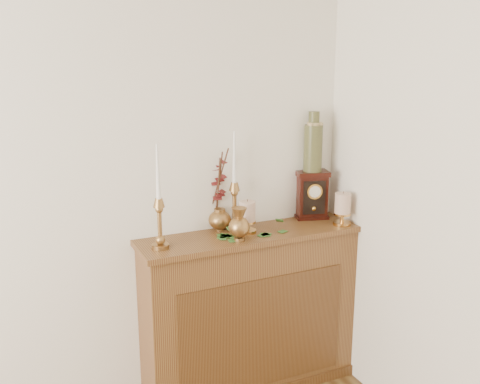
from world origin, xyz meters
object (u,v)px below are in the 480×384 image
candlestick_left (159,215)px  mantel_clock (312,195)px  candlestick_center (234,198)px  bud_vase (239,225)px  ginger_jar (219,192)px  ceramic_vase (313,145)px

candlestick_left → mantel_clock: 0.96m
candlestick_center → bud_vase: 0.21m
ginger_jar → bud_vase: bearing=-87.1°
candlestick_left → ceramic_vase: (0.95, 0.13, 0.26)m
ceramic_vase → candlestick_center: bearing=-177.6°
candlestick_left → ceramic_vase: bearing=7.9°
candlestick_left → candlestick_center: size_ratio=0.96×
candlestick_left → ginger_jar: 0.42m
ginger_jar → candlestick_center: bearing=-42.6°
mantel_clock → bud_vase: bearing=-145.0°
candlestick_left → bud_vase: size_ratio=2.94×
mantel_clock → ceramic_vase: bearing=90.0°
candlestick_center → bud_vase: size_ratio=3.05×
mantel_clock → candlestick_center: bearing=-162.5°
candlestick_center → ceramic_vase: 0.56m
candlestick_left → mantel_clock: (0.95, 0.13, -0.03)m
candlestick_left → candlestick_center: (0.45, 0.11, 0.01)m
bud_vase → ceramic_vase: ceramic_vase is taller
ginger_jar → ceramic_vase: (0.57, -0.04, 0.23)m
candlestick_left → bud_vase: bearing=-9.5°
bud_vase → mantel_clock: mantel_clock is taller
mantel_clock → ceramic_vase: (0.00, 0.00, 0.29)m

